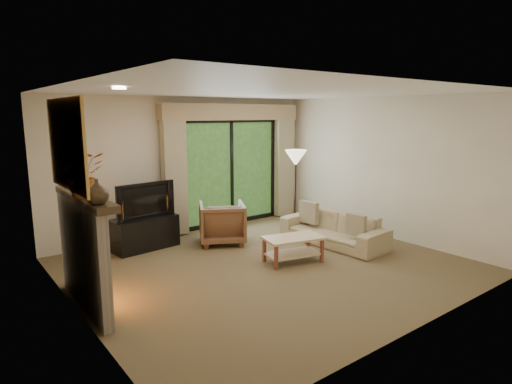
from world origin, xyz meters
TOP-DOWN VIEW (x-y plane):
  - floor at (0.00, 0.00)m, footprint 5.50×5.50m
  - ceiling at (0.00, 0.00)m, footprint 5.50×5.50m
  - wall_back at (0.00, 2.50)m, footprint 5.00×0.00m
  - wall_front at (0.00, -2.50)m, footprint 5.00×0.00m
  - wall_left at (-2.75, 0.00)m, footprint 0.00×5.00m
  - wall_right at (2.75, 0.00)m, footprint 0.00×5.00m
  - fireplace at (-2.63, 0.20)m, footprint 0.24×1.70m
  - mirror at (-2.71, 0.20)m, footprint 0.07×1.45m
  - sliding_door at (1.00, 2.45)m, footprint 2.26×0.10m
  - curtain_left at (-0.35, 2.34)m, footprint 0.45×0.18m
  - curtain_right at (2.35, 2.34)m, footprint 0.45×0.18m
  - cornice at (1.00, 2.36)m, footprint 3.20×0.24m
  - media_console at (-1.15, 1.95)m, footprint 1.15×0.61m
  - tv at (-1.15, 1.95)m, footprint 1.06×0.25m
  - armchair at (0.09, 1.42)m, footprint 1.07×1.08m
  - sofa at (1.61, 0.15)m, footprint 0.90×1.98m
  - pillow_near at (1.54, -0.41)m, footprint 0.12×0.36m
  - pillow_far at (1.54, 0.70)m, footprint 0.14×0.41m
  - coffee_table at (0.41, -0.11)m, footprint 1.00×0.69m
  - floor_lamp at (1.71, 1.26)m, footprint 0.56×0.56m
  - vase at (-2.61, -0.42)m, footprint 0.31×0.31m
  - branches at (-2.61, 0.05)m, footprint 0.50×0.46m

SIDE VIEW (x-z plane):
  - floor at x=0.00m, z-range 0.00..0.00m
  - coffee_table at x=0.41m, z-range 0.00..0.41m
  - media_console at x=-1.15m, z-range 0.00..0.55m
  - sofa at x=1.61m, z-range 0.00..0.56m
  - armchair at x=0.09m, z-range 0.00..0.74m
  - pillow_near at x=1.54m, z-range 0.30..0.65m
  - pillow_far at x=1.54m, z-range 0.29..0.69m
  - fireplace at x=-2.63m, z-range 0.00..1.37m
  - floor_lamp at x=1.71m, z-range 0.00..1.60m
  - tv at x=-1.15m, z-range 0.55..1.16m
  - sliding_door at x=1.00m, z-range 0.02..2.18m
  - curtain_left at x=-0.35m, z-range 0.02..2.38m
  - curtain_right at x=2.35m, z-range 0.02..2.38m
  - wall_back at x=0.00m, z-range -1.20..3.80m
  - wall_front at x=0.00m, z-range -1.20..3.80m
  - wall_left at x=-2.75m, z-range -1.20..3.80m
  - wall_right at x=2.75m, z-range -1.20..3.80m
  - vase at x=-2.61m, z-range 1.37..1.63m
  - branches at x=-2.61m, z-range 1.37..1.87m
  - mirror at x=-2.71m, z-range 1.44..2.46m
  - cornice at x=1.00m, z-range 2.16..2.48m
  - ceiling at x=0.00m, z-range 2.60..2.60m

